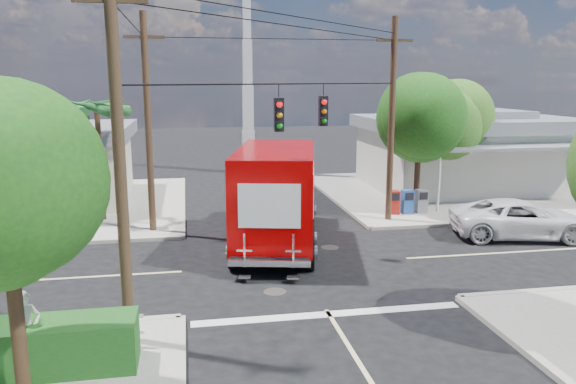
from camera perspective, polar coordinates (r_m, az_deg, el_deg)
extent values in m
plane|color=black|center=(19.71, 1.05, -7.40)|extent=(120.00, 120.00, 0.00)
cube|color=gray|center=(33.37, 16.03, 0.02)|extent=(14.00, 14.00, 0.14)
cube|color=#A5A092|center=(30.94, 4.32, -0.43)|extent=(0.25, 14.00, 0.14)
cube|color=#A5A092|center=(27.43, 22.46, -2.77)|extent=(14.00, 0.25, 0.14)
cube|color=gray|center=(30.85, -23.77, -1.40)|extent=(14.00, 14.00, 0.14)
cube|color=#A5A092|center=(29.97, -10.66, -0.97)|extent=(0.25, 14.00, 0.14)
cube|color=beige|center=(29.24, -2.80, -1.23)|extent=(0.12, 12.00, 0.01)
cube|color=beige|center=(23.71, 25.59, -5.30)|extent=(12.00, 0.12, 0.01)
cube|color=silver|center=(15.80, 4.18, -12.27)|extent=(7.50, 0.40, 0.01)
cube|color=beige|center=(34.65, 17.70, 3.29)|extent=(11.00, 8.00, 3.40)
cube|color=gray|center=(34.45, 17.90, 6.67)|extent=(11.80, 8.80, 0.70)
cube|color=gray|center=(34.42, 17.95, 7.50)|extent=(6.05, 4.40, 0.50)
cube|color=gray|center=(30.31, 22.14, 4.22)|extent=(9.90, 1.80, 0.15)
cylinder|color=silver|center=(27.69, 15.08, 1.04)|extent=(0.12, 0.12, 2.90)
cube|color=beige|center=(32.24, -25.12, 2.02)|extent=(10.00, 8.00, 3.20)
cube|color=gray|center=(32.02, -25.41, 5.47)|extent=(10.80, 8.80, 0.70)
cube|color=gray|center=(31.99, -25.49, 6.36)|extent=(5.50, 4.40, 0.50)
cylinder|color=silver|center=(25.93, -19.67, -0.13)|extent=(0.12, 0.12, 2.70)
cube|color=silver|center=(38.84, -4.02, 4.09)|extent=(0.80, 0.80, 3.00)
cube|color=silver|center=(38.59, -4.09, 8.51)|extent=(0.70, 0.70, 3.00)
cube|color=silver|center=(38.56, -4.15, 12.97)|extent=(0.60, 0.60, 3.00)
cube|color=silver|center=(38.77, -4.21, 17.40)|extent=(0.50, 0.50, 3.00)
cylinder|color=#422D1C|center=(12.10, -25.90, -10.75)|extent=(0.28, 0.28, 3.71)
sphere|color=#154516|center=(11.48, -26.88, 0.09)|extent=(3.71, 3.71, 3.71)
sphere|color=#154516|center=(11.12, -25.53, -0.72)|extent=(3.25, 3.25, 3.25)
cylinder|color=#422D1C|center=(27.68, 13.02, 2.39)|extent=(0.28, 0.28, 4.10)
sphere|color=#154516|center=(27.42, 13.25, 7.68)|extent=(4.10, 4.10, 4.10)
sphere|color=#154516|center=(27.43, 12.33, 8.26)|extent=(3.33, 3.33, 3.33)
sphere|color=#154516|center=(27.29, 14.17, 7.36)|extent=(3.58, 3.58, 3.58)
cylinder|color=#422D1C|center=(30.77, 15.85, 2.63)|extent=(0.28, 0.28, 3.58)
sphere|color=#2C6318|center=(30.54, 16.07, 6.79)|extent=(3.58, 3.58, 3.58)
sphere|color=#2C6318|center=(30.53, 15.25, 7.25)|extent=(2.91, 2.91, 2.91)
sphere|color=#2C6318|center=(30.43, 16.90, 6.52)|extent=(3.14, 3.14, 3.14)
cylinder|color=#422D1C|center=(26.35, -18.52, 2.66)|extent=(0.24, 0.24, 5.00)
cone|color=#1F5B24|center=(26.00, -16.89, 8.41)|extent=(0.50, 2.06, 0.98)
cone|color=#1F5B24|center=(26.74, -17.46, 8.44)|extent=(1.92, 1.68, 0.98)
cone|color=#1F5B24|center=(27.02, -19.03, 8.37)|extent=(2.12, 0.95, 0.98)
cone|color=#1F5B24|center=(26.63, -20.49, 8.25)|extent=(1.34, 2.07, 0.98)
cone|color=#1F5B24|center=(25.87, -20.79, 8.16)|extent=(1.34, 2.07, 0.98)
cone|color=#1F5B24|center=(25.28, -19.62, 8.18)|extent=(2.12, 0.95, 0.98)
cone|color=#1F5B24|center=(25.34, -17.84, 8.30)|extent=(1.92, 1.68, 0.98)
cylinder|color=#422D1C|center=(28.19, -22.10, 2.53)|extent=(0.24, 0.24, 4.60)
cone|color=#1F5B24|center=(27.79, -20.63, 7.50)|extent=(0.50, 2.06, 0.98)
cone|color=#1F5B24|center=(28.55, -21.06, 7.55)|extent=(1.92, 1.68, 0.98)
cone|color=#1F5B24|center=(28.87, -22.50, 7.48)|extent=(2.12, 0.95, 0.98)
cone|color=#1F5B24|center=(28.53, -23.90, 7.34)|extent=(1.34, 2.07, 0.98)
cone|color=#1F5B24|center=(27.77, -24.27, 7.23)|extent=(1.34, 2.07, 0.98)
cone|color=#1F5B24|center=(27.15, -23.26, 7.24)|extent=(2.12, 0.95, 0.98)
cone|color=#1F5B24|center=(27.17, -21.60, 7.37)|extent=(1.92, 1.68, 0.98)
cylinder|color=#473321|center=(13.32, -16.74, 3.02)|extent=(0.28, 0.28, 9.00)
cube|color=#473321|center=(13.32, -17.62, 18.09)|extent=(1.60, 0.12, 0.12)
cylinder|color=#473321|center=(25.20, 10.47, 6.95)|extent=(0.28, 0.28, 9.00)
cube|color=#473321|center=(25.20, 10.76, 14.90)|extent=(1.60, 0.12, 0.12)
cylinder|color=#473321|center=(23.63, -14.02, 6.53)|extent=(0.28, 0.28, 9.00)
cube|color=#473321|center=(23.63, -14.43, 15.01)|extent=(1.60, 0.12, 0.12)
cylinder|color=black|center=(18.68, 1.11, 10.93)|extent=(10.43, 10.43, 0.04)
cube|color=black|center=(17.78, -0.94, 7.85)|extent=(0.30, 0.24, 1.05)
sphere|color=red|center=(17.63, -0.86, 8.90)|extent=(0.20, 0.20, 0.20)
cube|color=black|center=(20.02, 3.60, 8.21)|extent=(0.30, 0.24, 1.05)
sphere|color=red|center=(19.87, 3.70, 9.13)|extent=(0.20, 0.20, 0.20)
cube|color=silver|center=(14.57, -26.49, -13.49)|extent=(5.94, 0.05, 0.08)
cube|color=silver|center=(14.41, -26.63, -12.04)|extent=(5.94, 0.05, 0.08)
cube|color=silver|center=(13.98, -15.17, -13.05)|extent=(0.09, 0.06, 1.00)
cube|color=#9E1810|center=(26.88, 10.63, -1.02)|extent=(0.50, 0.50, 1.10)
cube|color=#224FA2|center=(27.13, 12.01, -0.96)|extent=(0.50, 0.50, 1.10)
cube|color=slate|center=(27.40, 13.37, -0.90)|extent=(0.50, 0.50, 1.10)
cube|color=black|center=(22.18, -1.06, -3.65)|extent=(4.37, 8.94, 0.28)
cube|color=#A90000|center=(25.26, -0.61, 0.24)|extent=(2.99, 2.41, 2.42)
cube|color=black|center=(25.94, -0.52, 1.52)|extent=(2.32, 0.78, 1.05)
cube|color=silver|center=(26.38, -0.49, -0.99)|extent=(2.50, 0.69, 0.39)
cube|color=#A90000|center=(20.84, -1.25, 0.05)|extent=(4.10, 6.84, 3.20)
cube|color=white|center=(20.77, 2.61, 0.47)|extent=(0.90, 3.88, 1.43)
cube|color=white|center=(20.95, -5.07, 0.53)|extent=(0.90, 3.88, 1.43)
cube|color=white|center=(17.67, -1.92, -1.44)|extent=(1.94, 0.46, 1.43)
cube|color=silver|center=(18.02, -1.91, -7.19)|extent=(2.64, 0.85, 0.20)
cube|color=silver|center=(17.82, -4.44, -5.94)|extent=(0.50, 0.17, 1.10)
cube|color=silver|center=(17.70, 0.55, -6.02)|extent=(0.50, 0.17, 1.10)
cylinder|color=black|center=(25.38, -3.48, -1.76)|extent=(0.61, 1.26, 1.21)
cylinder|color=black|center=(25.24, 2.25, -1.82)|extent=(0.61, 1.26, 1.21)
cylinder|color=black|center=(19.24, -5.44, -6.02)|extent=(0.61, 1.26, 1.21)
cylinder|color=black|center=(19.07, 2.17, -6.14)|extent=(0.61, 1.26, 1.21)
imported|color=silver|center=(24.78, 22.60, -2.54)|extent=(5.97, 3.69, 1.54)
imported|color=beige|center=(13.46, -25.08, -12.76)|extent=(0.80, 0.78, 1.84)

